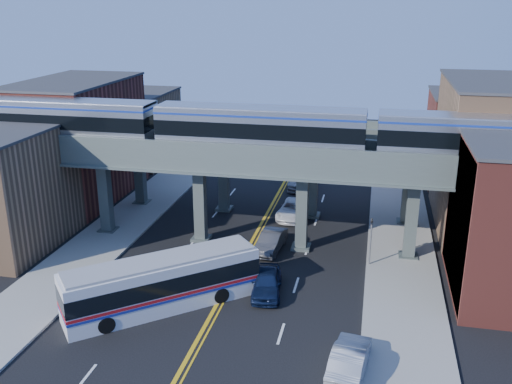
{
  "coord_description": "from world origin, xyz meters",
  "views": [
    {
      "loc": [
        9.03,
        -31.99,
        18.14
      ],
      "look_at": [
        0.86,
        6.17,
        4.96
      ],
      "focal_mm": 40.0,
      "sensor_mm": 36.0,
      "label": 1
    }
  ],
  "objects_px": {
    "transit_train": "(260,128)",
    "traffic_signal": "(371,236)",
    "stop_sign": "(239,250)",
    "car_lane_b": "(271,242)",
    "car_lane_d": "(301,178)",
    "car_lane_c": "(294,209)",
    "transit_bus": "(162,284)",
    "car_parked_curb": "(349,360)",
    "car_lane_a": "(267,282)"
  },
  "relations": [
    {
      "from": "transit_train",
      "to": "stop_sign",
      "type": "distance_m",
      "value": 9.04
    },
    {
      "from": "traffic_signal",
      "to": "car_lane_c",
      "type": "relative_size",
      "value": 0.78
    },
    {
      "from": "car_lane_d",
      "to": "car_lane_a",
      "type": "bearing_deg",
      "value": -89.15
    },
    {
      "from": "car_lane_d",
      "to": "car_lane_c",
      "type": "bearing_deg",
      "value": -87.74
    },
    {
      "from": "stop_sign",
      "to": "traffic_signal",
      "type": "xyz_separation_m",
      "value": [
        8.9,
        3.0,
        0.54
      ]
    },
    {
      "from": "car_lane_c",
      "to": "car_lane_d",
      "type": "distance_m",
      "value": 8.85
    },
    {
      "from": "stop_sign",
      "to": "car_parked_curb",
      "type": "height_order",
      "value": "stop_sign"
    },
    {
      "from": "car_lane_b",
      "to": "car_parked_curb",
      "type": "height_order",
      "value": "car_parked_curb"
    },
    {
      "from": "transit_train",
      "to": "car_parked_curb",
      "type": "relative_size",
      "value": 9.79
    },
    {
      "from": "car_lane_b",
      "to": "transit_bus",
      "type": "bearing_deg",
      "value": -111.59
    },
    {
      "from": "traffic_signal",
      "to": "stop_sign",
      "type": "bearing_deg",
      "value": -161.37
    },
    {
      "from": "traffic_signal",
      "to": "transit_train",
      "type": "bearing_deg",
      "value": 166.67
    },
    {
      "from": "transit_bus",
      "to": "car_parked_curb",
      "type": "distance_m",
      "value": 12.46
    },
    {
      "from": "car_lane_c",
      "to": "stop_sign",
      "type": "bearing_deg",
      "value": -96.39
    },
    {
      "from": "stop_sign",
      "to": "traffic_signal",
      "type": "relative_size",
      "value": 0.64
    },
    {
      "from": "stop_sign",
      "to": "traffic_signal",
      "type": "height_order",
      "value": "traffic_signal"
    },
    {
      "from": "transit_train",
      "to": "car_parked_curb",
      "type": "distance_m",
      "value": 18.76
    },
    {
      "from": "transit_train",
      "to": "car_lane_b",
      "type": "xyz_separation_m",
      "value": [
        1.04,
        -0.88,
        -8.53
      ]
    },
    {
      "from": "car_lane_c",
      "to": "car_lane_d",
      "type": "xyz_separation_m",
      "value": [
        -0.55,
        8.83,
        0.12
      ]
    },
    {
      "from": "traffic_signal",
      "to": "car_parked_curb",
      "type": "distance_m",
      "value": 12.94
    },
    {
      "from": "car_lane_b",
      "to": "car_lane_d",
      "type": "xyz_separation_m",
      "value": [
        0.13,
        16.16,
        0.11
      ]
    },
    {
      "from": "transit_bus",
      "to": "car_lane_a",
      "type": "distance_m",
      "value": 6.74
    },
    {
      "from": "traffic_signal",
      "to": "car_lane_b",
      "type": "distance_m",
      "value": 7.65
    },
    {
      "from": "transit_train",
      "to": "car_lane_c",
      "type": "relative_size",
      "value": 9.03
    },
    {
      "from": "transit_bus",
      "to": "car_lane_d",
      "type": "xyz_separation_m",
      "value": [
        5.1,
        25.82,
        -0.75
      ]
    },
    {
      "from": "transit_train",
      "to": "car_lane_b",
      "type": "relative_size",
      "value": 10.53
    },
    {
      "from": "transit_bus",
      "to": "car_parked_curb",
      "type": "relative_size",
      "value": 2.27
    },
    {
      "from": "car_lane_c",
      "to": "car_parked_curb",
      "type": "height_order",
      "value": "car_parked_curb"
    },
    {
      "from": "traffic_signal",
      "to": "car_lane_a",
      "type": "height_order",
      "value": "traffic_signal"
    },
    {
      "from": "stop_sign",
      "to": "car_lane_c",
      "type": "xyz_separation_m",
      "value": [
        2.18,
        11.45,
        -1.03
      ]
    },
    {
      "from": "transit_train",
      "to": "transit_bus",
      "type": "relative_size",
      "value": 4.32
    },
    {
      "from": "stop_sign",
      "to": "car_lane_b",
      "type": "bearing_deg",
      "value": 69.99
    },
    {
      "from": "car_lane_b",
      "to": "car_parked_curb",
      "type": "relative_size",
      "value": 0.93
    },
    {
      "from": "transit_bus",
      "to": "car_lane_a",
      "type": "relative_size",
      "value": 2.39
    },
    {
      "from": "stop_sign",
      "to": "car_lane_c",
      "type": "distance_m",
      "value": 11.7
    },
    {
      "from": "traffic_signal",
      "to": "car_lane_b",
      "type": "xyz_separation_m",
      "value": [
        -7.4,
        1.12,
        -1.56
      ]
    },
    {
      "from": "transit_train",
      "to": "traffic_signal",
      "type": "xyz_separation_m",
      "value": [
        8.44,
        -2.0,
        -6.97
      ]
    },
    {
      "from": "transit_train",
      "to": "car_lane_a",
      "type": "distance_m",
      "value": 11.5
    },
    {
      "from": "transit_bus",
      "to": "car_lane_b",
      "type": "xyz_separation_m",
      "value": [
        4.97,
        9.66,
        -0.86
      ]
    },
    {
      "from": "car_lane_c",
      "to": "car_parked_curb",
      "type": "bearing_deg",
      "value": -69.82
    },
    {
      "from": "transit_train",
      "to": "car_lane_d",
      "type": "bearing_deg",
      "value": 85.61
    },
    {
      "from": "stop_sign",
      "to": "car_lane_d",
      "type": "bearing_deg",
      "value": 85.39
    },
    {
      "from": "car_lane_a",
      "to": "car_parked_curb",
      "type": "height_order",
      "value": "car_parked_curb"
    },
    {
      "from": "car_lane_b",
      "to": "car_lane_c",
      "type": "xyz_separation_m",
      "value": [
        0.68,
        7.33,
        -0.01
      ]
    },
    {
      "from": "transit_train",
      "to": "car_lane_d",
      "type": "relative_size",
      "value": 8.06
    },
    {
      "from": "car_lane_b",
      "to": "transit_train",
      "type": "bearing_deg",
      "value": 145.36
    },
    {
      "from": "transit_bus",
      "to": "car_lane_c",
      "type": "height_order",
      "value": "transit_bus"
    },
    {
      "from": "car_parked_curb",
      "to": "car_lane_d",
      "type": "bearing_deg",
      "value": -71.19
    },
    {
      "from": "car_lane_a",
      "to": "car_lane_d",
      "type": "height_order",
      "value": "car_lane_d"
    },
    {
      "from": "transit_train",
      "to": "stop_sign",
      "type": "relative_size",
      "value": 18.0
    }
  ]
}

